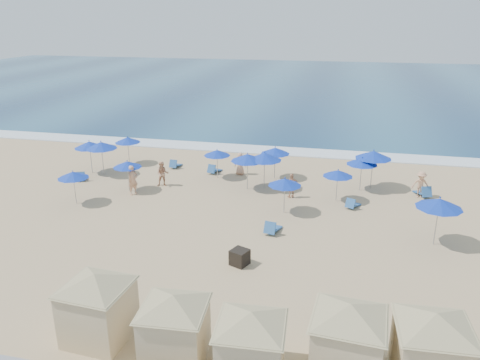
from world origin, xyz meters
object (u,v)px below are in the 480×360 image
object	(u,v)px
umbrella_10	(374,155)
beachgoer_4	(240,164)
umbrella_7	(265,157)
umbrella_9	(362,161)
umbrella_0	(89,145)
umbrella_1	(73,175)
cabana_3	(349,331)
umbrella_11	(439,203)
umbrella_3	(127,164)
umbrella_4	(217,153)
umbrella_8	(338,173)
beachgoer_0	(133,180)
cabana_1	(174,319)
beachgoer_2	(292,186)
beachgoer_1	(163,174)
umbrella_6	(285,182)
trash_bin	(240,257)
umbrella_2	(128,140)
cabana_2	(251,337)
beachgoer_3	(421,184)
umbrella_12	(275,151)
cabana_0	(97,298)
cabana_4	(433,340)
umbrella_13	(101,145)
umbrella_5	(248,158)

from	to	relation	value
umbrella_10	beachgoer_4	xyz separation A→B (m)	(-8.89, 0.84, -1.48)
umbrella_7	umbrella_9	size ratio (longest dim) A/B	1.12
umbrella_0	beachgoer_4	bearing A→B (deg)	10.50
umbrella_1	cabana_3	bearing A→B (deg)	-34.39
umbrella_1	umbrella_9	bearing A→B (deg)	19.91
umbrella_11	umbrella_3	bearing A→B (deg)	168.68
umbrella_0	umbrella_1	xyz separation A→B (m)	(1.99, -5.43, -0.27)
umbrella_4	umbrella_8	bearing A→B (deg)	-17.43
umbrella_3	beachgoer_0	distance (m)	1.12
cabana_1	umbrella_9	size ratio (longest dim) A/B	1.90
umbrella_11	beachgoer_2	bearing A→B (deg)	148.25
umbrella_10	beachgoer_2	distance (m)	5.77
umbrella_4	beachgoer_1	world-z (taller)	umbrella_4
umbrella_1	umbrella_10	xyz separation A→B (m)	(17.32, 6.52, 0.47)
umbrella_6	beachgoer_1	size ratio (longest dim) A/B	1.28
trash_bin	umbrella_8	size ratio (longest dim) A/B	0.35
cabana_1	umbrella_7	size ratio (longest dim) A/B	1.69
umbrella_3	beachgoer_0	xyz separation A→B (m)	(0.53, -0.49, -0.85)
umbrella_2	umbrella_8	world-z (taller)	umbrella_2
umbrella_4	cabana_2	bearing A→B (deg)	-71.64
umbrella_7	beachgoer_1	distance (m)	6.80
cabana_2	umbrella_7	xyz separation A→B (m)	(-2.47, 16.63, 0.65)
umbrella_9	beachgoer_3	world-z (taller)	umbrella_9
umbrella_0	umbrella_12	bearing A→B (deg)	7.41
cabana_3	cabana_0	bearing A→B (deg)	-179.57
umbrella_7	umbrella_11	bearing A→B (deg)	-31.70
cabana_4	umbrella_7	xyz separation A→B (m)	(-7.78, 15.70, 0.57)
umbrella_0	beachgoer_1	world-z (taller)	umbrella_0
umbrella_11	beachgoer_2	world-z (taller)	umbrella_11
cabana_3	umbrella_3	size ratio (longest dim) A/B	2.19
cabana_2	beachgoer_2	bearing A→B (deg)	92.06
umbrella_9	beachgoer_3	xyz separation A→B (m)	(3.59, -0.44, -1.11)
cabana_3	beachgoer_3	distance (m)	17.05
umbrella_12	beachgoer_0	world-z (taller)	umbrella_12
umbrella_8	beachgoer_1	size ratio (longest dim) A/B	1.23
cabana_4	umbrella_11	xyz separation A→B (m)	(1.72, 9.84, 0.58)
umbrella_1	umbrella_12	world-z (taller)	umbrella_12
umbrella_11	beachgoer_3	xyz separation A→B (m)	(0.17, 6.52, -1.35)
cabana_1	beachgoer_1	distance (m)	16.70
beachgoer_3	umbrella_12	bearing A→B (deg)	170.62
umbrella_9	umbrella_11	xyz separation A→B (m)	(3.43, -6.95, 0.24)
beachgoer_0	beachgoer_3	bearing A→B (deg)	-47.33
umbrella_9	beachgoer_4	xyz separation A→B (m)	(-8.21, 1.34, -1.15)
umbrella_11	beachgoer_1	size ratio (longest dim) A/B	1.51
umbrella_12	beachgoer_1	size ratio (longest dim) A/B	1.36
umbrella_2	umbrella_7	xyz separation A→B (m)	(10.88, -3.04, 0.31)
umbrella_13	umbrella_5	bearing A→B (deg)	-2.96
cabana_1	umbrella_7	bearing A→B (deg)	89.66
umbrella_10	beachgoer_2	bearing A→B (deg)	-150.36
trash_bin	cabana_0	world-z (taller)	cabana_0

